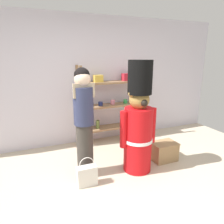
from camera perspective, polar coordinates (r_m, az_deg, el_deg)
The scene contains 7 objects.
ground_plane at distance 2.88m, azimuth 5.42°, elevation -23.55°, with size 6.40×6.40×0.00m, color beige.
back_wall at distance 4.34m, azimuth -7.93°, elevation 8.48°, with size 6.40×0.12×2.60m, color silver.
merchandise_shelf at distance 4.38m, azimuth 0.25°, elevation 2.69°, with size 1.48×0.35×1.64m.
teddy_bear_guard at distance 3.21m, azimuth 7.37°, elevation -3.19°, with size 0.62×0.46×1.75m.
person_shopper at distance 3.02m, azimuth -7.83°, elevation -2.10°, with size 0.31×0.29×1.66m.
shopping_bag at distance 3.09m, azimuth -6.97°, elevation -17.12°, with size 0.29×0.13×0.44m.
display_crate at distance 3.83m, azimuth 14.24°, elevation -10.54°, with size 0.44×0.32×0.33m.
Camera 1 is at (-1.08, -1.97, 1.80)m, focal length 32.82 mm.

